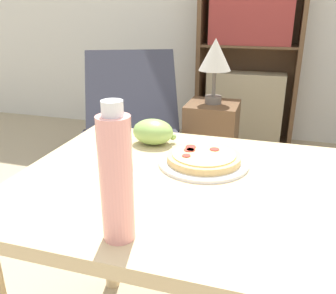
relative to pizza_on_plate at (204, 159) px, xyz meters
The scene contains 8 objects.
dining_table 0.20m from the pizza_on_plate, 47.79° to the right, with size 1.19×0.74×0.73m.
pizza_on_plate is the anchor object (origin of this frame).
grape_bunch 0.23m from the pizza_on_plate, 149.23° to the left, with size 0.15×0.11×0.09m.
drink_bottle 0.43m from the pizza_on_plate, 102.55° to the right, with size 0.06×0.06×0.28m.
lounge_chair_near 1.52m from the pizza_on_plate, 120.97° to the left, with size 0.87×0.96×0.88m.
bookshelf 2.27m from the pizza_on_plate, 91.63° to the left, with size 0.87×0.31×1.73m.
side_table 1.45m from the pizza_on_plate, 98.52° to the left, with size 0.34×0.34×0.57m.
table_lamp 1.38m from the pizza_on_plate, 98.52° to the left, with size 0.21×0.21×0.42m.
Camera 1 is at (0.03, -0.79, 1.16)m, focal length 38.00 mm.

